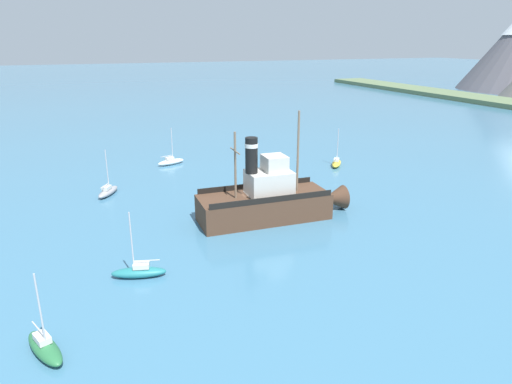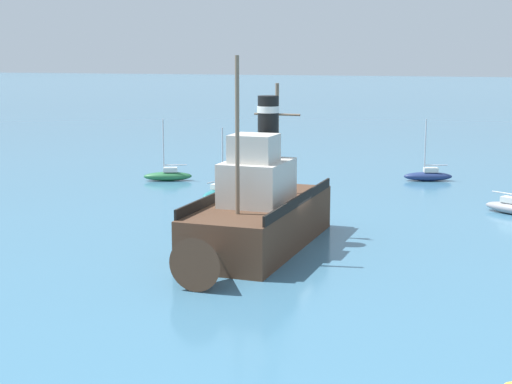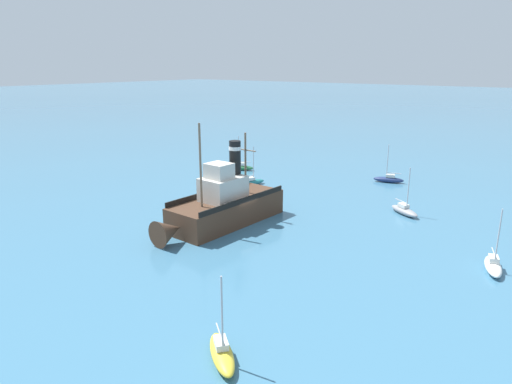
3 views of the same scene
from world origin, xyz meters
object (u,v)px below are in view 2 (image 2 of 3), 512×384
(sailboat_navy, at_px, (428,175))
(sailboat_green, at_px, (168,175))
(sailboat_teal, at_px, (220,192))
(old_tugboat, at_px, (256,215))

(sailboat_navy, relative_size, sailboat_green, 1.00)
(sailboat_navy, height_order, sailboat_green, same)
(sailboat_teal, distance_m, sailboat_green, 8.79)
(sailboat_teal, relative_size, sailboat_green, 1.00)
(old_tugboat, xyz_separation_m, sailboat_teal, (6.74, -12.99, -1.40))
(old_tugboat, bearing_deg, sailboat_teal, -62.60)
(sailboat_navy, xyz_separation_m, sailboat_teal, (13.12, 11.99, 0.00))
(sailboat_teal, height_order, sailboat_green, same)
(old_tugboat, distance_m, sailboat_navy, 25.82)
(old_tugboat, bearing_deg, sailboat_navy, -104.34)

